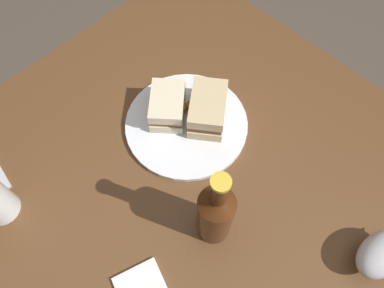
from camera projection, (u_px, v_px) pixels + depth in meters
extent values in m
plane|color=#4C4238|center=(195.00, 250.00, 1.48)|extent=(6.00, 6.00, 0.00)
cube|color=brown|center=(196.00, 223.00, 1.16)|extent=(1.06, 0.98, 0.74)
cylinder|color=white|center=(186.00, 124.00, 0.89)|extent=(0.29, 0.29, 0.01)
cube|color=#CCB284|center=(207.00, 115.00, 0.88)|extent=(0.14, 0.15, 0.03)
cube|color=brown|center=(208.00, 109.00, 0.86)|extent=(0.13, 0.14, 0.02)
cube|color=#CCB284|center=(208.00, 104.00, 0.84)|extent=(0.14, 0.15, 0.03)
cube|color=beige|center=(168.00, 111.00, 0.88)|extent=(0.13, 0.13, 0.02)
cube|color=#8C5B3D|center=(167.00, 106.00, 0.87)|extent=(0.12, 0.12, 0.01)
cube|color=beige|center=(167.00, 101.00, 0.85)|extent=(0.13, 0.13, 0.02)
cube|color=gold|center=(195.00, 109.00, 0.89)|extent=(0.05, 0.03, 0.01)
cube|color=#B77F33|center=(173.00, 103.00, 0.90)|extent=(0.04, 0.06, 0.02)
cube|color=gold|center=(176.00, 107.00, 0.89)|extent=(0.05, 0.05, 0.02)
cylinder|color=#B7B7BC|center=(373.00, 258.00, 0.74)|extent=(0.04, 0.04, 0.02)
ellipsoid|color=#B7B7BC|center=(381.00, 254.00, 0.71)|extent=(0.09, 0.12, 0.06)
ellipsoid|color=#381E0F|center=(383.00, 253.00, 0.70)|extent=(0.07, 0.10, 0.02)
cylinder|color=#47230F|center=(215.00, 216.00, 0.71)|extent=(0.07, 0.07, 0.15)
cone|color=#47230F|center=(218.00, 201.00, 0.64)|extent=(0.07, 0.07, 0.02)
cylinder|color=#47230F|center=(219.00, 191.00, 0.60)|extent=(0.03, 0.03, 0.07)
cylinder|color=gold|center=(221.00, 182.00, 0.56)|extent=(0.03, 0.03, 0.01)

